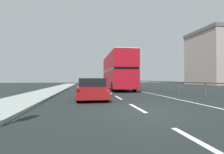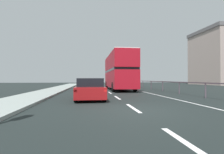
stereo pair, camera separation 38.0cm
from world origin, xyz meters
name	(u,v)px [view 2 (the right image)]	position (x,y,z in m)	size (l,w,h in m)	color
ground_plane	(135,111)	(0.00, 0.00, -0.05)	(74.55, 120.00, 0.10)	black
lane_paint_markings	(134,93)	(2.14, 8.20, 0.00)	(3.74, 46.00, 0.01)	silver
bridge_side_railing	(170,84)	(6.05, 9.00, 0.87)	(0.10, 42.00, 1.08)	#51454E
double_decker_bus_red	(119,71)	(1.65, 13.70, 2.34)	(2.62, 10.17, 4.38)	#AE121F
hatchback_car_near	(90,89)	(-1.92, 4.21, 0.66)	(1.87, 4.44, 1.36)	maroon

